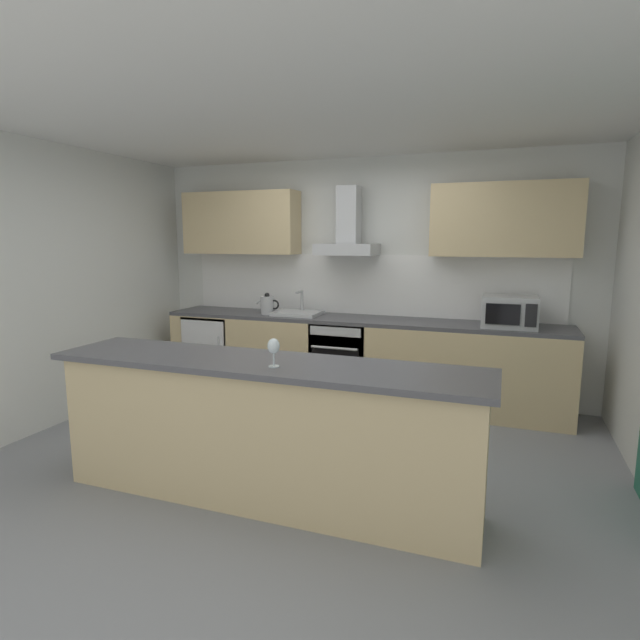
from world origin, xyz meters
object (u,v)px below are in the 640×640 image
oven (343,358)px  refrigerator (216,350)px  kettle (267,305)px  range_hood (348,233)px  sink (298,313)px  microwave (510,312)px  wine_glass (274,347)px

oven → refrigerator: bearing=-179.9°
kettle → range_hood: bearing=10.5°
sink → kettle: sink is taller
refrigerator → range_hood: size_ratio=1.18×
microwave → oven: bearing=179.0°
sink → kettle: bearing=-172.7°
sink → oven: bearing=-1.2°
oven → sink: bearing=178.8°
sink → refrigerator: bearing=-179.2°
refrigerator → wine_glass: 3.06m
refrigerator → kettle: size_ratio=2.94×
range_hood → wine_glass: 2.58m
kettle → sink: bearing=7.3°
microwave → kettle: (-2.53, -0.01, -0.04)m
microwave → kettle: bearing=-179.9°
refrigerator → range_hood: bearing=4.8°
sink → wine_glass: bearing=-70.8°
microwave → sink: (-2.18, 0.04, -0.12)m
range_hood → wine_glass: range_hood is taller
kettle → wine_glass: size_ratio=1.62×
kettle → range_hood: range_hood is taller
kettle → oven: bearing=2.2°
range_hood → microwave: bearing=-5.4°
oven → sink: 0.71m
sink → kettle: (-0.35, -0.04, 0.08)m
kettle → range_hood: (0.88, 0.16, 0.78)m
sink → wine_glass: size_ratio=2.81×
microwave → range_hood: (-1.65, 0.16, 0.74)m
oven → refrigerator: size_ratio=0.94×
oven → refrigerator: 1.58m
wine_glass → microwave: bearing=59.4°
microwave → sink: microwave is taller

